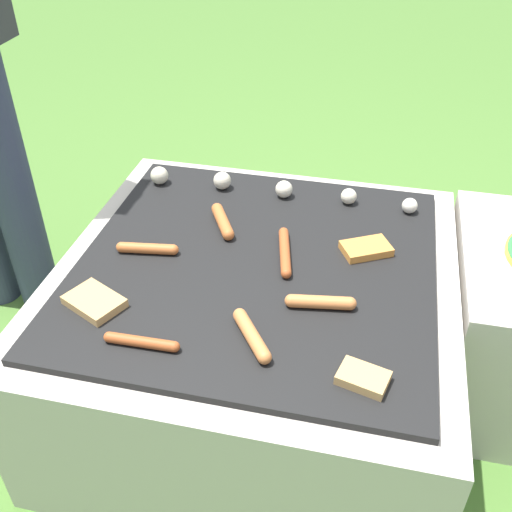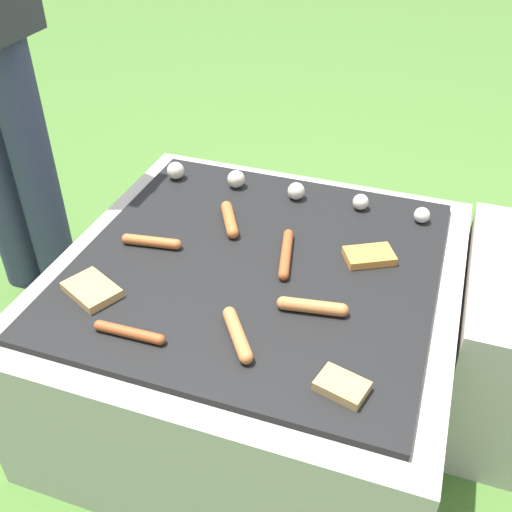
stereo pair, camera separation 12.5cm
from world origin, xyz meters
name	(u,v)px [view 1 (the left image)]	position (x,y,z in m)	size (l,w,h in m)	color
ground_plane	(256,389)	(0.00, 0.00, 0.00)	(14.00, 14.00, 0.00)	#47702D
grill	(256,332)	(0.00, 0.00, 0.22)	(0.95, 0.95, 0.45)	#B2AA9E
sausage_front_center	(141,342)	(-0.16, -0.32, 0.46)	(0.16, 0.03, 0.02)	#A34C23
sausage_back_left	(223,221)	(-0.12, 0.13, 0.46)	(0.09, 0.14, 0.03)	#B7602D
sausage_mid_right	(285,252)	(0.06, 0.04, 0.46)	(0.06, 0.19, 0.02)	#A34C23
sausage_mid_left	(320,302)	(0.17, -0.12, 0.46)	(0.15, 0.05, 0.03)	#C6753D
sausage_back_center	(252,335)	(0.05, -0.26, 0.46)	(0.10, 0.13, 0.03)	#C6753D
sausage_front_left	(147,248)	(-0.27, -0.02, 0.46)	(0.15, 0.04, 0.03)	#B7602D
bread_slice_center	(363,378)	(0.28, -0.31, 0.46)	(0.11, 0.09, 0.02)	tan
bread_slice_right	(94,302)	(-0.31, -0.23, 0.46)	(0.15, 0.13, 0.02)	tan
bread_slice_left	(366,249)	(0.25, 0.10, 0.46)	(0.14, 0.12, 0.02)	#D18438
mushroom_row	(262,187)	(-0.05, 0.31, 0.47)	(0.75, 0.06, 0.05)	beige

